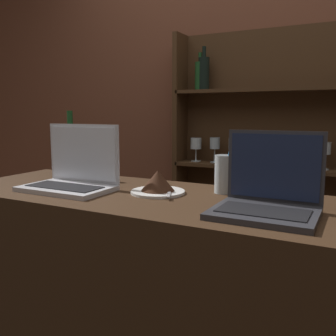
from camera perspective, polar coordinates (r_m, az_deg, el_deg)
bar_counter at (r=1.52m, az=1.35°, el=-22.83°), size 1.84×0.58×0.98m
back_wall at (r=2.34m, az=13.55°, el=9.93°), size 7.00×0.06×2.70m
back_shelf at (r=2.28m, az=14.54°, el=-1.06°), size 1.12×0.18×1.76m
laptop_near at (r=1.52m, az=-14.24°, el=-0.92°), size 0.35×0.22×0.25m
laptop_far at (r=1.16m, az=14.95°, el=-4.14°), size 0.30×0.25×0.25m
cake_plate at (r=1.40m, az=-1.57°, el=-2.37°), size 0.20×0.20×0.09m
water_glass at (r=1.42m, az=8.48°, el=-0.91°), size 0.07×0.07×0.21m
wine_bottle_green at (r=1.84m, az=-14.54°, el=2.49°), size 0.08×0.08×0.31m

